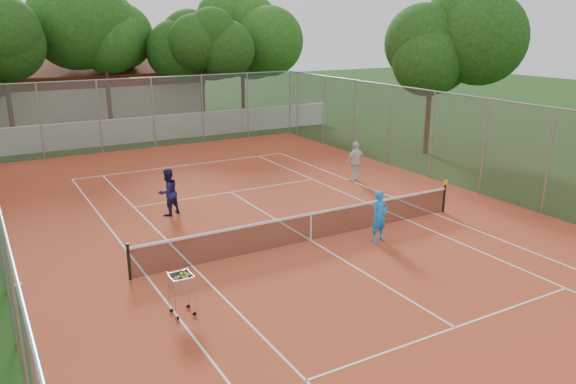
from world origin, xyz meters
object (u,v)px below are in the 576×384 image
player_far_right (356,162)px  ball_hopper (182,293)px  player_far_left (168,192)px  clubhouse (78,91)px  tennis_net (311,226)px  player_near (380,216)px

player_far_right → ball_hopper: (-10.98, -7.83, -0.33)m
player_far_left → ball_hopper: player_far_left is taller
clubhouse → tennis_net: bearing=-86.1°
clubhouse → player_far_right: size_ratio=9.01×
player_far_right → tennis_net: bearing=37.8°
player_near → player_far_left: 7.88m
tennis_net → player_far_left: bearing=123.4°
tennis_net → clubhouse: 29.12m
tennis_net → ball_hopper: (-5.33, -2.62, 0.09)m
player_near → ball_hopper: 7.41m
player_near → player_far_right: (3.73, 6.34, 0.05)m
tennis_net → ball_hopper: bearing=-153.9°
player_far_left → clubhouse: bearing=-116.2°
clubhouse → player_near: size_ratio=9.57×
player_far_right → ball_hopper: 13.49m
player_near → ball_hopper: player_near is taller
player_near → player_far_left: (-5.12, 5.98, 0.02)m
tennis_net → player_far_left: 5.83m
tennis_net → player_near: 2.26m
player_far_left → player_far_right: (8.85, 0.36, 0.03)m
clubhouse → player_near: clubhouse is taller
clubhouse → player_far_left: (-1.20, -24.14, -1.30)m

